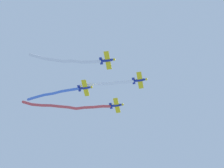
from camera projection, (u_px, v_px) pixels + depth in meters
name	position (u px, v px, depth m)	size (l,w,h in m)	color
airplane_lead	(140.00, 80.00, 89.23)	(4.57, 6.01, 1.48)	navy
smoke_trail_lead	(107.00, 83.00, 90.61)	(15.42, 4.64, 2.41)	white
airplane_left_wing	(117.00, 105.00, 94.41)	(4.57, 6.01, 1.48)	navy
smoke_trail_left_wing	(67.00, 106.00, 94.78)	(23.79, 12.65, 1.21)	#DB4C4C
airplane_right_wing	(108.00, 60.00, 85.55)	(4.58, 6.00, 1.48)	navy
smoke_trail_right_wing	(65.00, 60.00, 85.73)	(17.37, 9.93, 1.86)	white
airplane_slot	(85.00, 88.00, 90.65)	(4.58, 6.00, 1.48)	navy
smoke_trail_slot	(52.00, 94.00, 92.33)	(16.65, 2.61, 1.65)	#4C75DB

